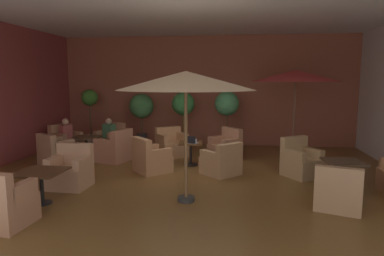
{
  "coord_description": "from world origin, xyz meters",
  "views": [
    {
      "loc": [
        1.07,
        -7.71,
        2.24
      ],
      "look_at": [
        0.0,
        0.43,
        1.1
      ],
      "focal_mm": 32.14,
      "sensor_mm": 36.0,
      "label": 1
    }
  ],
  "objects_px": {
    "cafe_table_mid_center": "(343,168)",
    "patio_umbrella_tall_red": "(296,76)",
    "armchair_front_left_south": "(222,162)",
    "armchair_rear_right_north": "(114,150)",
    "armchair_rear_right_east": "(110,141)",
    "open_laptop": "(191,141)",
    "iced_drink_cup": "(195,141)",
    "patron_blue_shirt": "(109,129)",
    "armchair_front_left_west": "(225,148)",
    "armchair_mid_center_north": "(301,162)",
    "potted_tree_right_corner": "(227,110)",
    "cafe_table_rear_right": "(86,141)",
    "potted_tree_left_corner": "(90,107)",
    "armchair_rear_right_south": "(66,143)",
    "patio_umbrella_center_beige": "(186,81)",
    "patron_by_window": "(66,130)",
    "armchair_front_right_east": "(1,205)",
    "armchair_front_left_north": "(171,146)",
    "cafe_table_front_right": "(41,177)",
    "armchair_front_right_north": "(70,172)",
    "potted_tree_mid_left": "(183,109)",
    "armchair_rear_right_west": "(55,152)",
    "cafe_table_front_left": "(191,148)",
    "armchair_front_left_east": "(151,160)",
    "potted_tree_mid_right": "(141,109)"
  },
  "relations": [
    {
      "from": "potted_tree_right_corner",
      "to": "cafe_table_rear_right",
      "type": "bearing_deg",
      "value": -159.07
    },
    {
      "from": "patio_umbrella_tall_red",
      "to": "patron_blue_shirt",
      "type": "relative_size",
      "value": 4.12
    },
    {
      "from": "armchair_front_left_south",
      "to": "iced_drink_cup",
      "type": "distance_m",
      "value": 1.11
    },
    {
      "from": "armchair_front_left_south",
      "to": "armchair_rear_right_north",
      "type": "bearing_deg",
      "value": 161.61
    },
    {
      "from": "open_laptop",
      "to": "patio_umbrella_tall_red",
      "type": "bearing_deg",
      "value": 25.92
    },
    {
      "from": "cafe_table_mid_center",
      "to": "patio_umbrella_tall_red",
      "type": "relative_size",
      "value": 0.31
    },
    {
      "from": "cafe_table_front_right",
      "to": "armchair_mid_center_north",
      "type": "xyz_separation_m",
      "value": [
        5.02,
        2.51,
        -0.17
      ]
    },
    {
      "from": "armchair_front_left_north",
      "to": "iced_drink_cup",
      "type": "height_order",
      "value": "armchair_front_left_north"
    },
    {
      "from": "cafe_table_front_left",
      "to": "patio_umbrella_center_beige",
      "type": "relative_size",
      "value": 0.27
    },
    {
      "from": "armchair_front_left_west",
      "to": "armchair_mid_center_north",
      "type": "relative_size",
      "value": 1.0
    },
    {
      "from": "patron_blue_shirt",
      "to": "potted_tree_left_corner",
      "type": "bearing_deg",
      "value": 134.73
    },
    {
      "from": "iced_drink_cup",
      "to": "potted_tree_left_corner",
      "type": "bearing_deg",
      "value": 147.45
    },
    {
      "from": "armchair_front_right_east",
      "to": "iced_drink_cup",
      "type": "distance_m",
      "value": 4.86
    },
    {
      "from": "potted_tree_right_corner",
      "to": "patron_blue_shirt",
      "type": "distance_m",
      "value": 3.76
    },
    {
      "from": "armchair_front_left_north",
      "to": "armchair_front_right_east",
      "type": "relative_size",
      "value": 1.15
    },
    {
      "from": "cafe_table_front_right",
      "to": "armchair_front_right_north",
      "type": "distance_m",
      "value": 1.03
    },
    {
      "from": "potted_tree_right_corner",
      "to": "armchair_front_left_north",
      "type": "bearing_deg",
      "value": -146.03
    },
    {
      "from": "cafe_table_mid_center",
      "to": "armchair_rear_right_south",
      "type": "relative_size",
      "value": 0.77
    },
    {
      "from": "cafe_table_rear_right",
      "to": "armchair_rear_right_south",
      "type": "distance_m",
      "value": 1.01
    },
    {
      "from": "armchair_rear_right_west",
      "to": "iced_drink_cup",
      "type": "height_order",
      "value": "armchair_rear_right_west"
    },
    {
      "from": "armchair_front_left_north",
      "to": "armchair_front_right_north",
      "type": "relative_size",
      "value": 1.17
    },
    {
      "from": "cafe_table_front_left",
      "to": "armchair_front_right_north",
      "type": "distance_m",
      "value": 3.17
    },
    {
      "from": "cafe_table_front_right",
      "to": "iced_drink_cup",
      "type": "height_order",
      "value": "iced_drink_cup"
    },
    {
      "from": "armchair_front_left_east",
      "to": "armchair_front_left_south",
      "type": "height_order",
      "value": "armchair_front_left_east"
    },
    {
      "from": "armchair_mid_center_north",
      "to": "iced_drink_cup",
      "type": "bearing_deg",
      "value": 166.08
    },
    {
      "from": "armchair_rear_right_north",
      "to": "potted_tree_mid_left",
      "type": "bearing_deg",
      "value": 48.63
    },
    {
      "from": "cafe_table_mid_center",
      "to": "cafe_table_front_left",
      "type": "bearing_deg",
      "value": 153.37
    },
    {
      "from": "armchair_rear_right_east",
      "to": "open_laptop",
      "type": "relative_size",
      "value": 2.6
    },
    {
      "from": "armchair_front_right_east",
      "to": "patio_umbrella_tall_red",
      "type": "xyz_separation_m",
      "value": [
        5.19,
        5.45,
        2.01
      ]
    },
    {
      "from": "armchair_front_left_south",
      "to": "cafe_table_mid_center",
      "type": "distance_m",
      "value": 2.66
    },
    {
      "from": "armchair_front_right_north",
      "to": "armchair_mid_center_north",
      "type": "bearing_deg",
      "value": 16.68
    },
    {
      "from": "patio_umbrella_center_beige",
      "to": "open_laptop",
      "type": "bearing_deg",
      "value": 95.48
    },
    {
      "from": "armchair_front_left_west",
      "to": "patron_blue_shirt",
      "type": "distance_m",
      "value": 3.74
    },
    {
      "from": "patio_umbrella_tall_red",
      "to": "iced_drink_cup",
      "type": "bearing_deg",
      "value": -154.44
    },
    {
      "from": "potted_tree_mid_left",
      "to": "armchair_front_left_west",
      "type": "bearing_deg",
      "value": -42.19
    },
    {
      "from": "patio_umbrella_tall_red",
      "to": "armchair_front_left_north",
      "type": "bearing_deg",
      "value": -175.77
    },
    {
      "from": "armchair_front_left_east",
      "to": "armchair_front_right_north",
      "type": "bearing_deg",
      "value": -134.66
    },
    {
      "from": "cafe_table_front_left",
      "to": "potted_tree_left_corner",
      "type": "xyz_separation_m",
      "value": [
        -3.86,
        2.47,
        0.88
      ]
    },
    {
      "from": "armchair_front_right_north",
      "to": "potted_tree_right_corner",
      "type": "height_order",
      "value": "potted_tree_right_corner"
    },
    {
      "from": "armchair_rear_right_east",
      "to": "potted_tree_right_corner",
      "type": "bearing_deg",
      "value": 9.5
    },
    {
      "from": "patio_umbrella_center_beige",
      "to": "potted_tree_mid_left",
      "type": "relative_size",
      "value": 1.33
    },
    {
      "from": "potted_tree_mid_right",
      "to": "open_laptop",
      "type": "height_order",
      "value": "potted_tree_mid_right"
    },
    {
      "from": "cafe_table_front_left",
      "to": "patio_umbrella_center_beige",
      "type": "distance_m",
      "value": 3.28
    },
    {
      "from": "potted_tree_left_corner",
      "to": "patron_blue_shirt",
      "type": "height_order",
      "value": "potted_tree_left_corner"
    },
    {
      "from": "potted_tree_right_corner",
      "to": "patron_by_window",
      "type": "distance_m",
      "value": 5.02
    },
    {
      "from": "armchair_front_left_south",
      "to": "armchair_rear_right_south",
      "type": "height_order",
      "value": "armchair_rear_right_south"
    },
    {
      "from": "armchair_front_left_west",
      "to": "armchair_rear_right_east",
      "type": "height_order",
      "value": "armchair_rear_right_east"
    },
    {
      "from": "armchair_rear_right_north",
      "to": "open_laptop",
      "type": "relative_size",
      "value": 2.72
    },
    {
      "from": "patron_blue_shirt",
      "to": "armchair_front_right_north",
      "type": "bearing_deg",
      "value": -81.91
    },
    {
      "from": "potted_tree_left_corner",
      "to": "iced_drink_cup",
      "type": "distance_m",
      "value": 4.78
    }
  ]
}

